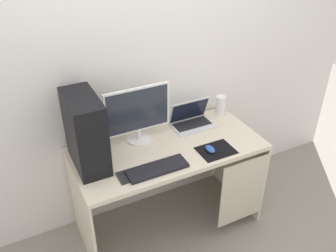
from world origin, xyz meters
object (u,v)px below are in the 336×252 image
object	(u,v)px
monitor	(138,113)
laptop	(192,120)
mouse_left	(210,149)
keyboard	(157,169)
cell_phone	(123,177)
pc_tower	(85,132)
speaker	(220,106)

from	to	relation	value
monitor	laptop	bearing A→B (deg)	1.93
laptop	mouse_left	world-z (taller)	laptop
keyboard	cell_phone	size ratio (longest dim) A/B	3.23
pc_tower	cell_phone	size ratio (longest dim) A/B	3.90
monitor	speaker	world-z (taller)	monitor
speaker	mouse_left	size ratio (longest dim) A/B	1.79
monitor	laptop	distance (m)	0.50
speaker	monitor	bearing A→B (deg)	-176.30
monitor	speaker	xyz separation A→B (m)	(0.75, 0.05, -0.15)
laptop	keyboard	bearing A→B (deg)	-140.89
pc_tower	laptop	xyz separation A→B (m)	(0.87, 0.12, -0.21)
keyboard	speaker	bearing A→B (deg)	28.91
monitor	cell_phone	bearing A→B (deg)	-125.92
laptop	cell_phone	distance (m)	0.82
mouse_left	cell_phone	size ratio (longest dim) A/B	0.74
pc_tower	keyboard	size ratio (longest dim) A/B	1.21
monitor	speaker	distance (m)	0.77
mouse_left	cell_phone	bearing A→B (deg)	179.77
laptop	pc_tower	bearing A→B (deg)	-172.06
mouse_left	speaker	bearing A→B (deg)	49.35
laptop	keyboard	distance (m)	0.63
monitor	keyboard	bearing A→B (deg)	-94.46
pc_tower	speaker	xyz separation A→B (m)	(1.17, 0.15, -0.17)
keyboard	mouse_left	bearing A→B (deg)	2.67
pc_tower	keyboard	xyz separation A→B (m)	(0.38, -0.28, -0.24)
cell_phone	laptop	bearing A→B (deg)	27.52
pc_tower	cell_phone	xyz separation A→B (m)	(0.15, -0.25, -0.25)
keyboard	cell_phone	xyz separation A→B (m)	(-0.23, 0.02, -0.01)
monitor	cell_phone	distance (m)	0.50
mouse_left	keyboard	bearing A→B (deg)	-177.33
pc_tower	monitor	bearing A→B (deg)	14.44
speaker	mouse_left	bearing A→B (deg)	-130.65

